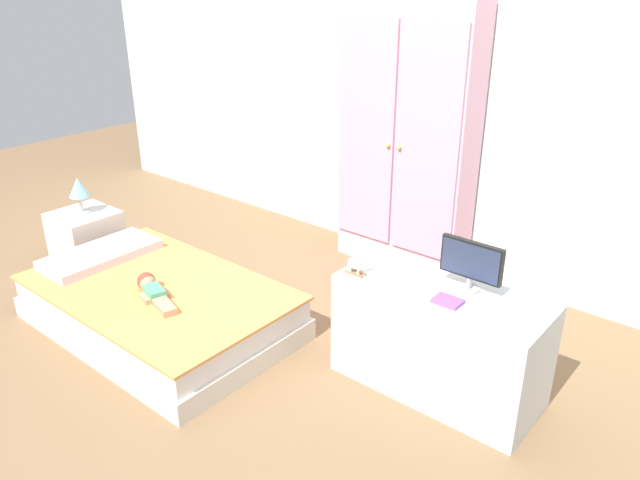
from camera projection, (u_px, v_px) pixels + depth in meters
name	position (u px, v px, depth m)	size (l,w,h in m)	color
ground_plane	(263.00, 364.00, 3.09)	(10.00, 10.00, 0.02)	brown
back_wall	(440.00, 55.00, 3.65)	(6.40, 0.05, 2.70)	silver
bed	(160.00, 307.00, 3.35)	(1.46, 0.92, 0.26)	silver
pillow	(101.00, 254.00, 3.59)	(0.31, 0.66, 0.05)	silver
doll	(151.00, 288.00, 3.19)	(0.39, 0.18, 0.10)	#4CA375
nightstand	(87.00, 239.00, 4.05)	(0.37, 0.37, 0.37)	silver
table_lamp	(78.00, 189.00, 3.90)	(0.13, 0.13, 0.24)	#B7B2AD
wardrobe	(406.00, 142.00, 3.78)	(0.87, 0.29, 1.67)	#EFADCC
tv_stand	(439.00, 340.00, 2.81)	(0.94, 0.41, 0.52)	silver
tv_monitor	(471.00, 262.00, 2.65)	(0.29, 0.10, 0.23)	#99999E
rocking_horse_toy	(357.00, 264.00, 2.82)	(0.10, 0.04, 0.12)	#8E6642
book_purple	(448.00, 301.00, 2.59)	(0.12, 0.09, 0.02)	#8E51B2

